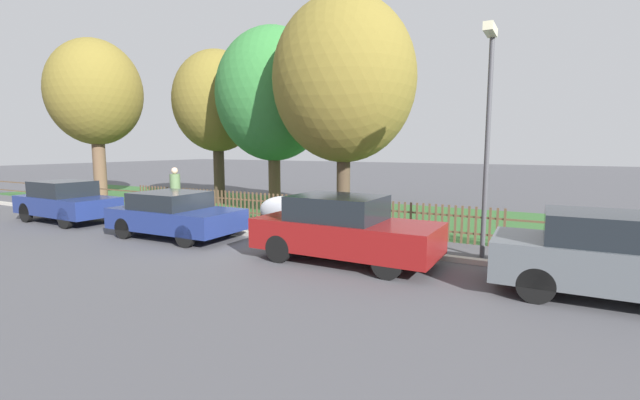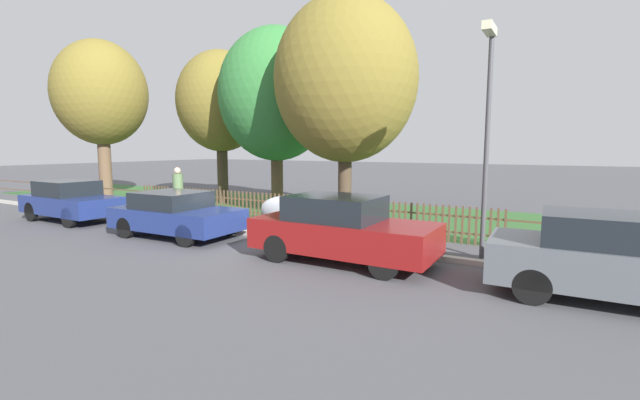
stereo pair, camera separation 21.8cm
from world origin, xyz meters
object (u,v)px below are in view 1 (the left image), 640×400
object	(u,v)px
tree_mid_park	(273,95)
parked_car_red_compact	(616,257)
parked_car_navy_estate	(343,229)
covered_motorcycle	(288,211)
tree_nearest_kerb	(95,93)
street_lamp	(488,115)
parked_car_silver_hatchback	(66,201)
tree_behind_motorcycle	(217,102)
tree_far_left	(344,80)
parked_car_black_saloon	(175,214)
pedestrian_near_fence	(175,189)

from	to	relation	value
tree_mid_park	parked_car_red_compact	bearing A→B (deg)	-27.81
parked_car_navy_estate	covered_motorcycle	distance (m)	3.63
covered_motorcycle	parked_car_red_compact	bearing A→B (deg)	-20.32
covered_motorcycle	tree_nearest_kerb	size ratio (longest dim) A/B	0.26
parked_car_navy_estate	parked_car_red_compact	distance (m)	5.05
tree_mid_park	street_lamp	xyz separation A→B (m)	(8.66, -4.03, -1.34)
parked_car_silver_hatchback	tree_mid_park	size ratio (longest dim) A/B	0.53
tree_behind_motorcycle	street_lamp	world-z (taller)	tree_behind_motorcycle
tree_mid_park	tree_far_left	xyz separation A→B (m)	(3.76, -1.30, 0.13)
parked_car_black_saloon	tree_mid_park	size ratio (longest dim) A/B	0.52
tree_behind_motorcycle	tree_far_left	size ratio (longest dim) A/B	0.92
tree_mid_park	pedestrian_near_fence	size ratio (longest dim) A/B	3.98
tree_behind_motorcycle	tree_mid_park	distance (m)	3.51
parked_car_silver_hatchback	tree_mid_park	distance (m)	8.40
parked_car_navy_estate	street_lamp	size ratio (longest dim) A/B	0.80
parked_car_silver_hatchback	covered_motorcycle	distance (m)	7.99
parked_car_navy_estate	tree_far_left	world-z (taller)	tree_far_left
covered_motorcycle	tree_far_left	world-z (taller)	tree_far_left
covered_motorcycle	tree_nearest_kerb	world-z (taller)	tree_nearest_kerb
parked_car_silver_hatchback	parked_car_black_saloon	size ratio (longest dim) A/B	1.01
parked_car_black_saloon	tree_nearest_kerb	bearing A→B (deg)	154.21
tree_behind_motorcycle	parked_car_navy_estate	bearing A→B (deg)	-33.96
parked_car_red_compact	covered_motorcycle	world-z (taller)	parked_car_red_compact
tree_nearest_kerb	tree_far_left	world-z (taller)	tree_nearest_kerb
parked_car_black_saloon	parked_car_navy_estate	bearing A→B (deg)	-2.08
tree_behind_motorcycle	street_lamp	distance (m)	13.03
parked_car_red_compact	covered_motorcycle	xyz separation A→B (m)	(-7.96, 2.16, -0.08)
parked_car_black_saloon	street_lamp	size ratio (longest dim) A/B	0.74
tree_mid_park	parked_car_silver_hatchback	bearing A→B (deg)	-128.41
parked_car_black_saloon	tree_far_left	size ratio (longest dim) A/B	0.51
parked_car_navy_estate	tree_behind_motorcycle	xyz separation A→B (m)	(-9.45, 6.37, 3.84)
parked_car_navy_estate	street_lamp	world-z (taller)	street_lamp
covered_motorcycle	tree_behind_motorcycle	xyz separation A→B (m)	(-6.54, 4.20, 3.92)
pedestrian_near_fence	parked_car_silver_hatchback	bearing A→B (deg)	-147.48
parked_car_silver_hatchback	parked_car_black_saloon	distance (m)	5.25
covered_motorcycle	tree_nearest_kerb	distance (m)	13.44
parked_car_black_saloon	parked_car_silver_hatchback	bearing A→B (deg)	178.37
parked_car_silver_hatchback	parked_car_navy_estate	distance (m)	10.61
parked_car_black_saloon	tree_far_left	world-z (taller)	tree_far_left
parked_car_black_saloon	covered_motorcycle	bearing A→B (deg)	39.37
parked_car_red_compact	tree_nearest_kerb	xyz separation A→B (m)	(-20.43, 4.47, 4.37)
parked_car_navy_estate	tree_mid_park	xyz separation A→B (m)	(-5.99, 5.83, 3.88)
parked_car_black_saloon	street_lamp	bearing A→B (deg)	10.65
parked_car_navy_estate	tree_nearest_kerb	distance (m)	16.60
covered_motorcycle	pedestrian_near_fence	xyz separation A→B (m)	(-5.21, 0.40, 0.37)
parked_car_navy_estate	tree_mid_park	bearing A→B (deg)	135.65
parked_car_red_compact	street_lamp	size ratio (longest dim) A/B	0.77
parked_car_red_compact	tree_nearest_kerb	bearing A→B (deg)	165.77
parked_car_red_compact	covered_motorcycle	distance (m)	8.25
tree_behind_motorcycle	pedestrian_near_fence	distance (m)	5.37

